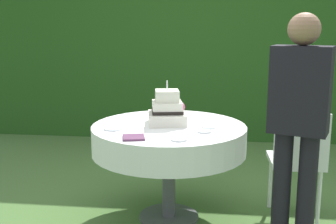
{
  "coord_description": "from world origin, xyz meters",
  "views": [
    {
      "loc": [
        0.37,
        -3.18,
        1.54
      ],
      "look_at": [
        -0.01,
        0.02,
        0.86
      ],
      "focal_mm": 45.79,
      "sensor_mm": 36.0,
      "label": 1
    }
  ],
  "objects_px": {
    "serving_plate_far": "(114,129)",
    "napkin_stack": "(134,137)",
    "serving_plate_right": "(204,131)",
    "garden_chair": "(298,155)",
    "cake_table": "(169,139)",
    "serving_plate_near": "(209,127)",
    "wedding_cake": "(168,110)",
    "serving_plate_left": "(179,139)",
    "standing_person": "(298,121)"
  },
  "relations": [
    {
      "from": "wedding_cake",
      "to": "napkin_stack",
      "type": "distance_m",
      "value": 0.5
    },
    {
      "from": "cake_table",
      "to": "wedding_cake",
      "type": "relative_size",
      "value": 3.48
    },
    {
      "from": "cake_table",
      "to": "wedding_cake",
      "type": "bearing_deg",
      "value": 107.86
    },
    {
      "from": "napkin_stack",
      "to": "serving_plate_far",
      "type": "bearing_deg",
      "value": 130.12
    },
    {
      "from": "serving_plate_near",
      "to": "serving_plate_left",
      "type": "relative_size",
      "value": 0.94
    },
    {
      "from": "cake_table",
      "to": "serving_plate_near",
      "type": "distance_m",
      "value": 0.33
    },
    {
      "from": "cake_table",
      "to": "standing_person",
      "type": "xyz_separation_m",
      "value": [
        0.88,
        -0.45,
        0.28
      ]
    },
    {
      "from": "serving_plate_left",
      "to": "garden_chair",
      "type": "height_order",
      "value": "garden_chair"
    },
    {
      "from": "garden_chair",
      "to": "napkin_stack",
      "type": "bearing_deg",
      "value": -158.3
    },
    {
      "from": "serving_plate_left",
      "to": "garden_chair",
      "type": "xyz_separation_m",
      "value": [
        0.87,
        0.48,
        -0.23
      ]
    },
    {
      "from": "serving_plate_far",
      "to": "garden_chair",
      "type": "height_order",
      "value": "garden_chair"
    },
    {
      "from": "serving_plate_right",
      "to": "napkin_stack",
      "type": "bearing_deg",
      "value": -154.22
    },
    {
      "from": "garden_chair",
      "to": "standing_person",
      "type": "relative_size",
      "value": 0.56
    },
    {
      "from": "serving_plate_far",
      "to": "standing_person",
      "type": "distance_m",
      "value": 1.31
    },
    {
      "from": "serving_plate_right",
      "to": "standing_person",
      "type": "xyz_separation_m",
      "value": [
        0.6,
        -0.28,
        0.16
      ]
    },
    {
      "from": "serving_plate_left",
      "to": "standing_person",
      "type": "height_order",
      "value": "standing_person"
    },
    {
      "from": "serving_plate_near",
      "to": "standing_person",
      "type": "distance_m",
      "value": 0.72
    },
    {
      "from": "serving_plate_near",
      "to": "garden_chair",
      "type": "bearing_deg",
      "value": 8.98
    },
    {
      "from": "serving_plate_left",
      "to": "standing_person",
      "type": "bearing_deg",
      "value": -3.03
    },
    {
      "from": "cake_table",
      "to": "napkin_stack",
      "type": "distance_m",
      "value": 0.47
    },
    {
      "from": "serving_plate_far",
      "to": "serving_plate_right",
      "type": "xyz_separation_m",
      "value": [
        0.67,
        -0.01,
        0.0
      ]
    },
    {
      "from": "garden_chair",
      "to": "serving_plate_far",
      "type": "bearing_deg",
      "value": -170.33
    },
    {
      "from": "wedding_cake",
      "to": "garden_chair",
      "type": "relative_size",
      "value": 0.38
    },
    {
      "from": "serving_plate_far",
      "to": "garden_chair",
      "type": "relative_size",
      "value": 0.17
    },
    {
      "from": "serving_plate_far",
      "to": "standing_person",
      "type": "bearing_deg",
      "value": -12.58
    },
    {
      "from": "serving_plate_left",
      "to": "standing_person",
      "type": "distance_m",
      "value": 0.78
    },
    {
      "from": "garden_chair",
      "to": "wedding_cake",
      "type": "bearing_deg",
      "value": -179.32
    },
    {
      "from": "serving_plate_right",
      "to": "napkin_stack",
      "type": "relative_size",
      "value": 0.71
    },
    {
      "from": "serving_plate_far",
      "to": "napkin_stack",
      "type": "height_order",
      "value": "napkin_stack"
    },
    {
      "from": "wedding_cake",
      "to": "serving_plate_near",
      "type": "distance_m",
      "value": 0.35
    },
    {
      "from": "serving_plate_right",
      "to": "napkin_stack",
      "type": "distance_m",
      "value": 0.53
    },
    {
      "from": "serving_plate_far",
      "to": "napkin_stack",
      "type": "distance_m",
      "value": 0.31
    },
    {
      "from": "garden_chair",
      "to": "serving_plate_left",
      "type": "bearing_deg",
      "value": -151.26
    },
    {
      "from": "serving_plate_far",
      "to": "serving_plate_left",
      "type": "bearing_deg",
      "value": -25.59
    },
    {
      "from": "cake_table",
      "to": "napkin_stack",
      "type": "bearing_deg",
      "value": -115.66
    },
    {
      "from": "serving_plate_right",
      "to": "garden_chair",
      "type": "height_order",
      "value": "garden_chair"
    },
    {
      "from": "garden_chair",
      "to": "cake_table",
      "type": "bearing_deg",
      "value": -176.2
    },
    {
      "from": "wedding_cake",
      "to": "standing_person",
      "type": "distance_m",
      "value": 1.03
    },
    {
      "from": "serving_plate_far",
      "to": "serving_plate_right",
      "type": "bearing_deg",
      "value": -0.6
    },
    {
      "from": "serving_plate_right",
      "to": "cake_table",
      "type": "bearing_deg",
      "value": 147.51
    },
    {
      "from": "serving_plate_right",
      "to": "wedding_cake",
      "type": "bearing_deg",
      "value": 142.0
    },
    {
      "from": "wedding_cake",
      "to": "garden_chair",
      "type": "distance_m",
      "value": 1.06
    },
    {
      "from": "serving_plate_right",
      "to": "garden_chair",
      "type": "relative_size",
      "value": 0.12
    },
    {
      "from": "serving_plate_far",
      "to": "serving_plate_near",
      "type": "bearing_deg",
      "value": 10.35
    },
    {
      "from": "serving_plate_left",
      "to": "wedding_cake",
      "type": "bearing_deg",
      "value": 105.83
    },
    {
      "from": "serving_plate_far",
      "to": "serving_plate_right",
      "type": "relative_size",
      "value": 1.43
    },
    {
      "from": "serving_plate_near",
      "to": "garden_chair",
      "type": "height_order",
      "value": "garden_chair"
    },
    {
      "from": "standing_person",
      "to": "serving_plate_near",
      "type": "bearing_deg",
      "value": 144.32
    },
    {
      "from": "serving_plate_far",
      "to": "serving_plate_right",
      "type": "distance_m",
      "value": 0.67
    },
    {
      "from": "cake_table",
      "to": "napkin_stack",
      "type": "xyz_separation_m",
      "value": [
        -0.2,
        -0.41,
        0.12
      ]
    }
  ]
}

